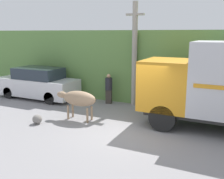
{
  "coord_description": "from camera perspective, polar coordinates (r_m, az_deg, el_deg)",
  "views": [
    {
      "loc": [
        3.43,
        -8.65,
        3.65
      ],
      "look_at": [
        -1.2,
        0.99,
        1.32
      ],
      "focal_mm": 42.0,
      "sensor_mm": 36.0,
      "label": 1
    }
  ],
  "objects": [
    {
      "name": "ground_plane",
      "position": [
        10.0,
        3.79,
        -9.16
      ],
      "size": [
        60.0,
        60.0,
        0.0
      ],
      "primitive_type": "plane",
      "color": "gray"
    },
    {
      "name": "hillside_embankment",
      "position": [
        16.04,
        13.2,
        5.65
      ],
      "size": [
        32.0,
        6.26,
        3.77
      ],
      "color": "#608C47",
      "rests_on": "ground_plane"
    },
    {
      "name": "building_backdrop",
      "position": [
        15.41,
        0.92,
        4.02
      ],
      "size": [
        4.91,
        2.7,
        2.84
      ],
      "color": "#99ADB7",
      "rests_on": "ground_plane"
    },
    {
      "name": "brown_cow",
      "position": [
        11.16,
        -7.31,
        -2.0
      ],
      "size": [
        1.91,
        0.64,
        1.25
      ],
      "rotation": [
        0.0,
        0.0,
        0.13
      ],
      "color": "#9E7F60",
      "rests_on": "ground_plane"
    },
    {
      "name": "parked_suv",
      "position": [
        15.31,
        -15.86,
        1.23
      ],
      "size": [
        4.69,
        1.75,
        1.75
      ],
      "rotation": [
        0.0,
        0.0,
        0.05
      ],
      "color": "silver",
      "rests_on": "ground_plane"
    },
    {
      "name": "pedestrian_on_hill",
      "position": [
        13.62,
        -0.71,
        0.41
      ],
      "size": [
        0.43,
        0.43,
        1.56
      ],
      "rotation": [
        0.0,
        0.0,
        3.34
      ],
      "color": "#38332D",
      "rests_on": "ground_plane"
    },
    {
      "name": "utility_pole",
      "position": [
        13.13,
        4.92,
        7.91
      ],
      "size": [
        0.9,
        0.26,
        5.12
      ],
      "color": "#9E998E",
      "rests_on": "ground_plane"
    },
    {
      "name": "roadside_rock",
      "position": [
        11.17,
        -15.97,
        -6.24
      ],
      "size": [
        0.38,
        0.38,
        0.38
      ],
      "color": "gray",
      "rests_on": "ground_plane"
    }
  ]
}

